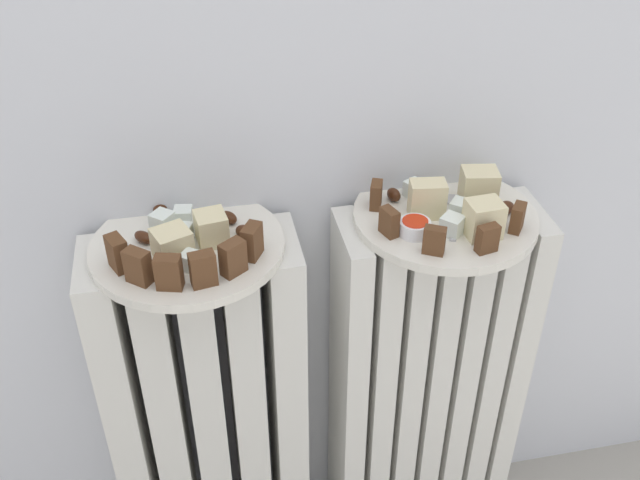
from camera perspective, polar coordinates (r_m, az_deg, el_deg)
radiator_left at (r=1.16m, az=-8.44°, el=-14.06°), size 0.29×0.12×0.65m
radiator_right at (r=1.20m, az=8.05°, el=-11.65°), size 0.29×0.12×0.65m
plate_left at (r=0.93m, az=-10.19°, el=-0.48°), size 0.24×0.24×0.01m
plate_right at (r=0.98m, az=9.63°, el=1.79°), size 0.24×0.24×0.01m
dark_cake_slice_left_0 at (r=0.89m, az=-15.38°, el=-1.01°), size 0.03×0.03×0.04m
dark_cake_slice_left_1 at (r=0.86m, az=-13.90°, el=-2.02°), size 0.03×0.03×0.04m
dark_cake_slice_left_2 at (r=0.85m, az=-11.62°, el=-2.48°), size 0.03×0.02×0.04m
dark_cake_slice_left_3 at (r=0.84m, az=-9.03°, el=-2.25°), size 0.03×0.02×0.04m
dark_cake_slice_left_4 at (r=0.86m, az=-6.75°, el=-1.39°), size 0.03×0.03×0.04m
dark_cake_slice_left_5 at (r=0.88m, az=-5.27°, el=-0.11°), size 0.03×0.03×0.04m
marble_cake_slice_left_0 at (r=0.91m, az=-8.39°, el=0.92°), size 0.04×0.04×0.04m
marble_cake_slice_left_1 at (r=0.89m, az=-11.35°, el=-0.30°), size 0.05×0.05×0.04m
turkish_delight_left_0 at (r=0.93m, az=-10.51°, el=0.60°), size 0.03×0.03×0.02m
turkish_delight_left_1 at (r=0.95m, az=-10.51°, el=1.82°), size 0.03×0.03×0.02m
turkish_delight_left_2 at (r=0.88m, az=-9.95°, el=-1.61°), size 0.03×0.03×0.02m
turkish_delight_left_3 at (r=0.95m, az=-12.07°, el=1.39°), size 0.03×0.03×0.02m
medjool_date_left_0 at (r=0.93m, az=-13.49°, el=0.20°), size 0.03×0.03×0.01m
medjool_date_left_1 at (r=0.92m, az=-5.89°, el=0.65°), size 0.03×0.03×0.01m
medjool_date_left_2 at (r=0.95m, az=-7.11°, el=1.73°), size 0.03×0.03×0.02m
medjool_date_left_3 at (r=0.98m, az=-12.24°, el=2.35°), size 0.03×0.03×0.01m
dark_cake_slice_right_0 at (r=0.97m, az=4.36°, el=3.49°), size 0.02×0.03×0.04m
dark_cake_slice_right_1 at (r=0.92m, az=5.37°, el=1.39°), size 0.02×0.03×0.04m
dark_cake_slice_right_2 at (r=0.89m, az=8.82°, el=-0.04°), size 0.03×0.02×0.04m
dark_cake_slice_right_3 at (r=0.91m, az=12.82°, el=0.10°), size 0.03×0.02×0.04m
dark_cake_slice_right_4 at (r=0.96m, az=15.02°, el=1.66°), size 0.03×0.03×0.04m
marble_cake_slice_right_0 at (r=0.96m, az=8.29°, el=3.14°), size 0.05×0.03×0.05m
marble_cake_slice_right_1 at (r=0.93m, az=12.53°, el=1.61°), size 0.04×0.04×0.05m
marble_cake_slice_right_2 at (r=1.00m, az=12.18°, el=4.12°), size 0.05×0.04×0.05m
turkish_delight_right_0 at (r=0.93m, az=10.17°, el=1.12°), size 0.04×0.04×0.03m
turkish_delight_right_1 at (r=1.00m, az=7.30°, el=3.93°), size 0.03×0.03×0.02m
turkish_delight_right_2 at (r=0.97m, az=10.81°, el=2.32°), size 0.03×0.03×0.02m
medjool_date_right_0 at (r=1.01m, az=8.91°, el=3.71°), size 0.03×0.03×0.02m
medjool_date_right_1 at (r=0.99m, az=14.18°, el=2.44°), size 0.03×0.02×0.02m
medjool_date_right_2 at (r=0.99m, az=5.72°, el=3.50°), size 0.02×0.03×0.02m
medjool_date_right_3 at (r=0.98m, az=12.79°, el=2.08°), size 0.03×0.03×0.02m
jam_bowl_right at (r=0.93m, az=7.34°, el=1.03°), size 0.04×0.04×0.02m
fork at (r=0.98m, az=10.23°, el=2.05°), size 0.05×0.11×0.00m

